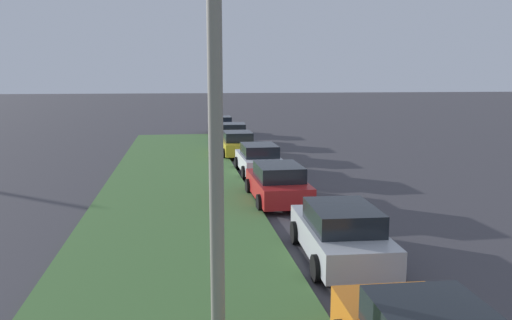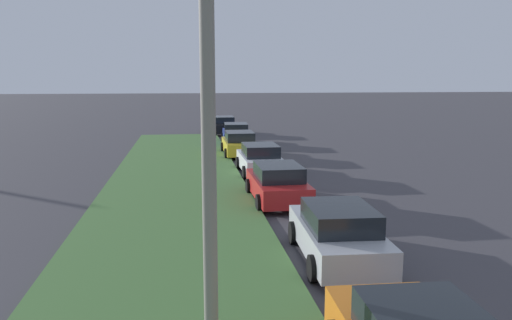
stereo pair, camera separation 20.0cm
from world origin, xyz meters
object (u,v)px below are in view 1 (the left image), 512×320
at_px(parked_car_black, 221,125).
at_px(parked_car_blue, 233,134).
at_px(parked_car_yellow, 238,144).
at_px(streetlight, 237,95).
at_px(parked_car_silver, 340,233).
at_px(parked_car_white, 259,159).
at_px(parked_car_red, 278,184).

bearing_deg(parked_car_black, parked_car_blue, -176.17).
height_order(parked_car_yellow, streetlight, streetlight).
xyz_separation_m(parked_car_silver, parked_car_blue, (23.18, 0.24, 0.00)).
height_order(parked_car_silver, parked_car_yellow, same).
distance_m(parked_car_white, parked_car_yellow, 5.86).
distance_m(parked_car_silver, parked_car_white, 11.88).
bearing_deg(parked_car_silver, parked_car_black, 3.77).
height_order(parked_car_white, streetlight, streetlight).
relative_size(parked_car_red, parked_car_yellow, 1.00).
height_order(parked_car_red, parked_car_yellow, same).
bearing_deg(parked_car_silver, parked_car_red, 6.37).
bearing_deg(parked_car_yellow, streetlight, 173.11).
relative_size(parked_car_red, parked_car_black, 1.00).
xyz_separation_m(parked_car_red, parked_car_white, (5.67, -0.18, 0.00)).
bearing_deg(parked_car_red, parked_car_white, -2.35).
bearing_deg(streetlight, parked_car_yellow, -6.63).
distance_m(parked_car_yellow, streetlight, 22.09).
height_order(parked_car_yellow, parked_car_blue, same).
xyz_separation_m(parked_car_red, streetlight, (-10.11, 2.70, 3.67)).
distance_m(parked_car_black, streetlight, 33.80).
bearing_deg(parked_car_black, parked_car_red, -178.80).
xyz_separation_m(parked_car_silver, streetlight, (-3.91, 3.11, 3.67)).
bearing_deg(parked_car_blue, parked_car_white, -176.61).
bearing_deg(parked_car_yellow, parked_car_red, -179.35).
height_order(parked_car_blue, parked_car_black, same).
bearing_deg(streetlight, parked_car_white, -10.34).
bearing_deg(parked_car_yellow, parked_car_silver, -178.36).
bearing_deg(streetlight, parked_car_silver, -38.48).
xyz_separation_m(parked_car_red, parked_car_blue, (16.97, -0.16, 0.00)).
height_order(parked_car_red, parked_car_blue, same).
bearing_deg(parked_car_blue, streetlight, 177.27).
distance_m(parked_car_red, parked_car_white, 5.68).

